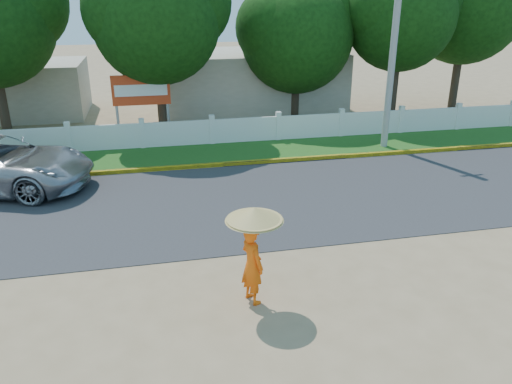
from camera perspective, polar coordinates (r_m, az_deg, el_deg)
ground at (r=12.12m, az=2.01°, el=-9.18°), size 120.00×120.00×0.00m
road at (r=16.05m, az=-1.87°, el=-1.03°), size 60.00×7.00×0.02m
grass_verge at (r=20.93m, az=-4.47°, el=4.45°), size 60.00×3.50×0.03m
curb at (r=19.30m, az=-3.77°, el=3.17°), size 40.00×0.18×0.16m
fence at (r=22.16m, az=-5.03°, el=6.86°), size 40.00×0.10×1.10m
building_near at (r=28.99m, az=-0.85°, el=12.61°), size 10.00×6.00×3.20m
building_far at (r=30.38m, az=-26.52°, el=10.41°), size 8.00×5.00×2.80m
utility_pole at (r=21.79m, az=15.36°, el=14.90°), size 0.28×0.28×7.78m
monk_with_parasol at (r=10.40m, az=-0.33°, el=-5.66°), size 1.21×1.21×2.21m
billboard at (r=22.73m, az=-12.97°, el=10.89°), size 2.50×0.13×2.95m
tree_row at (r=24.87m, az=-2.30°, el=18.83°), size 34.89×7.98×8.59m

